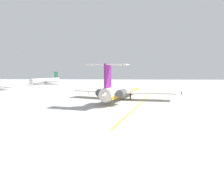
{
  "coord_description": "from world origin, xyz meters",
  "views": [
    {
      "loc": [
        -85.8,
        6.65,
        10.69
      ],
      "look_at": [
        -5.34,
        11.79,
        2.95
      ],
      "focal_mm": 34.91,
      "sensor_mm": 36.0,
      "label": 1
    }
  ],
  "objects": [
    {
      "name": "taxiway_centreline",
      "position": [
        -5.34,
        -0.65,
        0.0
      ],
      "size": [
        85.27,
        20.21,
        0.01
      ],
      "primitive_type": "cube",
      "rotation": [
        0.0,
        0.0,
        -0.23
      ],
      "color": "gold",
      "rests_on": "ground"
    },
    {
      "name": "safety_cone_nose",
      "position": [
        10.0,
        -14.34,
        0.28
      ],
      "size": [
        0.4,
        0.4,
        0.55
      ],
      "primitive_type": "cone",
      "color": "#EA590F",
      "rests_on": "ground"
    },
    {
      "name": "main_jetliner",
      "position": [
        -6.51,
        8.1,
        3.43
      ],
      "size": [
        42.55,
        38.08,
        12.58
      ],
      "rotation": [
        0.0,
        0.0,
        -0.26
      ],
      "color": "silver",
      "rests_on": "ground"
    },
    {
      "name": "ground_crew_near_nose",
      "position": [
        18.93,
        12.44,
        1.06
      ],
      "size": [
        0.34,
        0.3,
        1.68
      ],
      "rotation": [
        0.0,
        0.0,
        2.28
      ],
      "color": "black",
      "rests_on": "ground"
    },
    {
      "name": "airliner_far_right",
      "position": [
        77.72,
        68.91,
        2.74
      ],
      "size": [
        30.11,
        30.29,
        9.32
      ],
      "rotation": [
        0.0,
        0.0,
        2.77
      ],
      "color": "silver",
      "rests_on": "ground"
    },
    {
      "name": "ground_crew_near_tail",
      "position": [
        21.95,
        24.65,
        1.15
      ],
      "size": [
        0.39,
        0.3,
        1.82
      ],
      "rotation": [
        0.0,
        0.0,
        2.19
      ],
      "color": "black",
      "rests_on": "ground"
    },
    {
      "name": "ground_crew_portside",
      "position": [
        13.73,
        24.08,
        1.08
      ],
      "size": [
        0.3,
        0.36,
        1.71
      ],
      "rotation": [
        0.0,
        0.0,
        0.67
      ],
      "color": "black",
      "rests_on": "ground"
    },
    {
      "name": "ground",
      "position": [
        0.0,
        0.0,
        0.0
      ],
      "size": [
        329.88,
        329.88,
        0.0
      ],
      "primitive_type": "plane",
      "color": "#ADADA8"
    },
    {
      "name": "ground_crew_starboard",
      "position": [
        9.33,
        -17.32,
        1.06
      ],
      "size": [
        0.31,
        0.34,
        1.68
      ],
      "rotation": [
        0.0,
        0.0,
        2.42
      ],
      "color": "black",
      "rests_on": "ground"
    }
  ]
}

